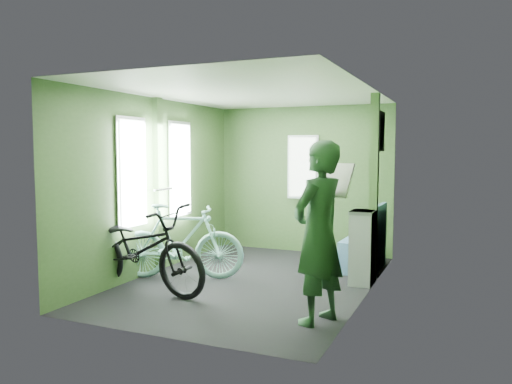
# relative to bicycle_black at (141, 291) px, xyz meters

# --- Properties ---
(room) EXTENTS (4.00, 4.02, 2.31)m
(room) POSITION_rel_bicycle_black_xyz_m (0.98, 0.94, 1.44)
(room) COLOR black
(room) RESTS_ON ground
(bicycle_black) EXTENTS (2.01, 1.09, 1.07)m
(bicycle_black) POSITION_rel_bicycle_black_xyz_m (0.00, 0.00, 0.00)
(bicycle_black) COLOR black
(bicycle_black) RESTS_ON ground
(bicycle_mint) EXTENTS (1.67, 1.03, 0.98)m
(bicycle_mint) POSITION_rel_bicycle_black_xyz_m (0.14, 0.64, 0.00)
(bicycle_mint) COLOR #89D2C6
(bicycle_mint) RESTS_ON ground
(passenger) EXTENTS (0.60, 0.77, 1.70)m
(passenger) POSITION_rel_bicycle_black_xyz_m (2.17, -0.21, 0.85)
(passenger) COLOR #2B4F32
(passenger) RESTS_ON ground
(waste_box) EXTENTS (0.26, 0.37, 0.89)m
(waste_box) POSITION_rel_bicycle_black_xyz_m (2.28, 1.32, 0.45)
(waste_box) COLOR gray
(waste_box) RESTS_ON ground
(bench_seat) EXTENTS (0.50, 0.86, 0.89)m
(bench_seat) POSITION_rel_bicycle_black_xyz_m (2.16, 2.05, 0.26)
(bench_seat) COLOR #33516C
(bench_seat) RESTS_ON ground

